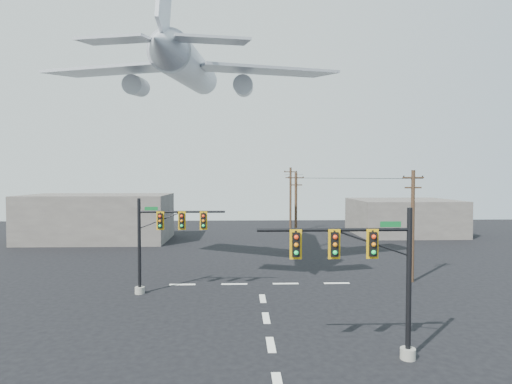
{
  "coord_description": "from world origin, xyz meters",
  "views": [
    {
      "loc": [
        -1.47,
        -20.85,
        8.36
      ],
      "look_at": [
        -0.56,
        5.0,
        7.41
      ],
      "focal_mm": 30.0,
      "sensor_mm": 36.0,
      "label": 1
    }
  ],
  "objects_px": {
    "signal_mast_near": "(371,274)",
    "utility_pole_b": "(296,210)",
    "signal_mast_far": "(161,240)",
    "utility_pole_a": "(413,224)",
    "airliner": "(190,70)",
    "utility_pole_c": "(291,198)"
  },
  "relations": [
    {
      "from": "utility_pole_c",
      "to": "signal_mast_far",
      "type": "bearing_deg",
      "value": -113.8
    },
    {
      "from": "utility_pole_a",
      "to": "utility_pole_c",
      "type": "xyz_separation_m",
      "value": [
        -6.05,
        31.13,
        0.45
      ]
    },
    {
      "from": "signal_mast_near",
      "to": "utility_pole_b",
      "type": "height_order",
      "value": "utility_pole_b"
    },
    {
      "from": "utility_pole_a",
      "to": "utility_pole_c",
      "type": "bearing_deg",
      "value": 94.35
    },
    {
      "from": "utility_pole_c",
      "to": "airliner",
      "type": "bearing_deg",
      "value": -115.07
    },
    {
      "from": "signal_mast_far",
      "to": "utility_pole_c",
      "type": "bearing_deg",
      "value": 68.75
    },
    {
      "from": "signal_mast_near",
      "to": "utility_pole_c",
      "type": "bearing_deg",
      "value": 87.96
    },
    {
      "from": "signal_mast_near",
      "to": "airliner",
      "type": "bearing_deg",
      "value": 120.51
    },
    {
      "from": "signal_mast_near",
      "to": "utility_pole_c",
      "type": "xyz_separation_m",
      "value": [
        1.61,
        45.3,
        1.13
      ]
    },
    {
      "from": "utility_pole_a",
      "to": "airliner",
      "type": "bearing_deg",
      "value": 163.97
    },
    {
      "from": "utility_pole_a",
      "to": "utility_pole_b",
      "type": "bearing_deg",
      "value": 111.58
    },
    {
      "from": "signal_mast_near",
      "to": "utility_pole_a",
      "type": "relative_size",
      "value": 0.82
    },
    {
      "from": "signal_mast_far",
      "to": "utility_pole_a",
      "type": "distance_m",
      "value": 19.43
    },
    {
      "from": "signal_mast_near",
      "to": "signal_mast_far",
      "type": "distance_m",
      "value": 16.25
    },
    {
      "from": "utility_pole_a",
      "to": "utility_pole_b",
      "type": "distance_m",
      "value": 15.76
    },
    {
      "from": "signal_mast_near",
      "to": "airliner",
      "type": "xyz_separation_m",
      "value": [
        -10.08,
        17.1,
        13.26
      ]
    },
    {
      "from": "signal_mast_far",
      "to": "airliner",
      "type": "distance_m",
      "value": 14.6
    },
    {
      "from": "signal_mast_near",
      "to": "airliner",
      "type": "distance_m",
      "value": 23.87
    },
    {
      "from": "signal_mast_far",
      "to": "signal_mast_near",
      "type": "bearing_deg",
      "value": -44.65
    },
    {
      "from": "utility_pole_b",
      "to": "signal_mast_far",
      "type": "bearing_deg",
      "value": -122.27
    },
    {
      "from": "utility_pole_c",
      "to": "utility_pole_a",
      "type": "bearing_deg",
      "value": -81.56
    },
    {
      "from": "utility_pole_b",
      "to": "airliner",
      "type": "relative_size",
      "value": 0.34
    }
  ]
}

